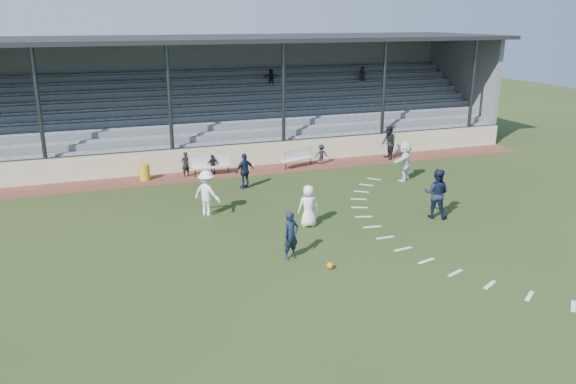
# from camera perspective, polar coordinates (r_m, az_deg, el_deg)

# --- Properties ---
(ground) EXTENTS (90.00, 90.00, 0.00)m
(ground) POSITION_cam_1_polar(r_m,az_deg,el_deg) (19.54, 2.47, -5.71)
(ground) COLOR #273817
(ground) RESTS_ON ground
(cinder_track) EXTENTS (34.00, 2.00, 0.02)m
(cinder_track) POSITION_cam_1_polar(r_m,az_deg,el_deg) (29.00, -5.30, 2.01)
(cinder_track) COLOR brown
(cinder_track) RESTS_ON ground
(retaining_wall) EXTENTS (34.00, 0.18, 1.20)m
(retaining_wall) POSITION_cam_1_polar(r_m,az_deg,el_deg) (29.84, -5.84, 3.60)
(retaining_wall) COLOR beige
(retaining_wall) RESTS_ON ground
(bench_left) EXTENTS (2.01, 0.50, 0.95)m
(bench_left) POSITION_cam_1_polar(r_m,az_deg,el_deg) (28.56, -7.83, 2.87)
(bench_left) COLOR silver
(bench_left) RESTS_ON cinder_track
(bench_right) EXTENTS (2.03, 1.06, 0.95)m
(bench_right) POSITION_cam_1_polar(r_m,az_deg,el_deg) (29.81, 0.99, 3.65)
(bench_right) COLOR silver
(bench_right) RESTS_ON cinder_track
(trash_bin) EXTENTS (0.49, 0.49, 0.79)m
(trash_bin) POSITION_cam_1_polar(r_m,az_deg,el_deg) (28.24, -14.34, 1.96)
(trash_bin) COLOR gold
(trash_bin) RESTS_ON cinder_track
(football) EXTENTS (0.23, 0.23, 0.23)m
(football) POSITION_cam_1_polar(r_m,az_deg,el_deg) (17.98, 4.30, -7.46)
(football) COLOR orange
(football) RESTS_ON ground
(player_white_lead) EXTENTS (0.83, 0.57, 1.62)m
(player_white_lead) POSITION_cam_1_polar(r_m,az_deg,el_deg) (21.25, 2.08, -1.43)
(player_white_lead) COLOR white
(player_white_lead) RESTS_ON ground
(player_navy_lead) EXTENTS (0.69, 0.57, 1.62)m
(player_navy_lead) POSITION_cam_1_polar(r_m,az_deg,el_deg) (18.41, 0.31, -4.45)
(player_navy_lead) COLOR #121A33
(player_navy_lead) RESTS_ON ground
(player_navy_mid) EXTENTS (1.23, 1.21, 2.00)m
(player_navy_mid) POSITION_cam_1_polar(r_m,az_deg,el_deg) (22.87, 14.85, -0.15)
(player_navy_mid) COLOR #121A33
(player_navy_mid) RESTS_ON ground
(player_white_wing) EXTENTS (1.31, 1.35, 1.85)m
(player_white_wing) POSITION_cam_1_polar(r_m,az_deg,el_deg) (22.61, -8.22, -0.12)
(player_white_wing) COLOR white
(player_white_wing) RESTS_ON ground
(player_navy_wing) EXTENTS (1.05, 0.69, 1.66)m
(player_navy_wing) POSITION_cam_1_polar(r_m,az_deg,el_deg) (26.08, -4.40, 2.15)
(player_navy_wing) COLOR #121A33
(player_navy_wing) RESTS_ON ground
(player_white_back) EXTENTS (1.76, 1.63, 1.97)m
(player_white_back) POSITION_cam_1_polar(r_m,az_deg,el_deg) (27.89, 11.81, 3.15)
(player_white_back) COLOR white
(player_white_back) RESTS_ON ground
(official) EXTENTS (0.83, 1.00, 1.87)m
(official) POSITION_cam_1_polar(r_m,az_deg,el_deg) (31.87, 10.19, 4.96)
(official) COLOR black
(official) RESTS_ON cinder_track
(sub_left_near) EXTENTS (0.54, 0.45, 1.26)m
(sub_left_near) POSITION_cam_1_polar(r_m,az_deg,el_deg) (28.38, -10.38, 2.79)
(sub_left_near) COLOR black
(sub_left_near) RESTS_ON cinder_track
(sub_left_far) EXTENTS (0.63, 0.33, 1.02)m
(sub_left_far) POSITION_cam_1_polar(r_m,az_deg,el_deg) (28.58, -7.65, 2.78)
(sub_left_far) COLOR black
(sub_left_far) RESTS_ON cinder_track
(sub_right) EXTENTS (0.74, 0.50, 1.07)m
(sub_right) POSITION_cam_1_polar(r_m,az_deg,el_deg) (30.45, 3.41, 3.86)
(sub_right) COLOR black
(sub_right) RESTS_ON cinder_track
(grandstand) EXTENTS (34.60, 9.00, 6.61)m
(grandstand) POSITION_cam_1_polar(r_m,az_deg,el_deg) (34.04, -7.85, 7.99)
(grandstand) COLOR slate
(grandstand) RESTS_ON ground
(penalty_arc) EXTENTS (3.89, 14.63, 0.01)m
(penalty_arc) POSITION_cam_1_polar(r_m,az_deg,el_deg) (21.32, 12.82, -4.10)
(penalty_arc) COLOR silver
(penalty_arc) RESTS_ON ground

